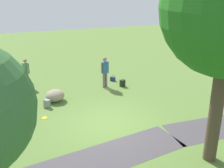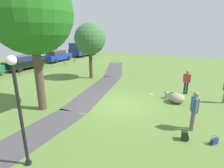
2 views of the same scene
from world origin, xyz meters
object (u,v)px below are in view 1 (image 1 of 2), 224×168
(backpack_by_boulder, at_px, (47,104))
(frisbee_on_grass, at_px, (45,118))
(lawn_boulder, at_px, (55,96))
(spare_backpack_on_lawn, at_px, (122,83))
(woman_with_handbag, at_px, (105,70))
(passerby_on_path, at_px, (26,71))
(man_near_boulder, at_px, (13,86))
(handbag_on_grass, at_px, (113,79))

(backpack_by_boulder, bearing_deg, frisbee_on_grass, 76.97)
(lawn_boulder, xyz_separation_m, spare_backpack_on_lawn, (-3.99, -0.77, -0.11))
(woman_with_handbag, distance_m, passerby_on_path, 4.50)
(man_near_boulder, distance_m, backpack_by_boulder, 1.91)
(handbag_on_grass, height_order, backpack_by_boulder, backpack_by_boulder)
(man_near_boulder, xyz_separation_m, frisbee_on_grass, (-1.19, 2.08, -0.96))
(woman_with_handbag, height_order, handbag_on_grass, woman_with_handbag)
(lawn_boulder, distance_m, passerby_on_path, 2.98)
(passerby_on_path, distance_m, frisbee_on_grass, 4.50)
(lawn_boulder, distance_m, man_near_boulder, 2.09)
(lawn_boulder, height_order, man_near_boulder, man_near_boulder)
(spare_backpack_on_lawn, bearing_deg, woman_with_handbag, -12.15)
(man_near_boulder, bearing_deg, spare_backpack_on_lawn, -176.01)
(passerby_on_path, xyz_separation_m, spare_backpack_on_lawn, (-5.16, 1.89, -0.76))
(spare_backpack_on_lawn, bearing_deg, passerby_on_path, -20.07)
(man_near_boulder, height_order, spare_backpack_on_lawn, man_near_boulder)
(woman_with_handbag, relative_size, spare_backpack_on_lawn, 4.48)
(frisbee_on_grass, bearing_deg, handbag_on_grass, -141.85)
(spare_backpack_on_lawn, height_order, frisbee_on_grass, spare_backpack_on_lawn)
(backpack_by_boulder, bearing_deg, lawn_boulder, -128.78)
(man_near_boulder, bearing_deg, frisbee_on_grass, 119.91)
(passerby_on_path, bearing_deg, woman_with_handbag, 158.16)
(lawn_boulder, distance_m, woman_with_handbag, 3.24)
(lawn_boulder, distance_m, handbag_on_grass, 4.21)
(lawn_boulder, bearing_deg, man_near_boulder, -10.38)
(handbag_on_grass, distance_m, spare_backpack_on_lawn, 1.09)
(woman_with_handbag, relative_size, frisbee_on_grass, 7.65)
(passerby_on_path, relative_size, spare_backpack_on_lawn, 4.11)
(woman_with_handbag, xyz_separation_m, passerby_on_path, (4.18, -1.67, -0.10))
(spare_backpack_on_lawn, bearing_deg, backpack_by_boulder, 17.27)
(man_near_boulder, bearing_deg, backpack_by_boulder, 145.91)
(backpack_by_boulder, bearing_deg, man_near_boulder, -34.09)
(lawn_boulder, relative_size, backpack_by_boulder, 3.28)
(woman_with_handbag, height_order, man_near_boulder, woman_with_handbag)
(man_near_boulder, distance_m, spare_backpack_on_lawn, 6.00)
(handbag_on_grass, bearing_deg, woman_with_handbag, 47.70)
(lawn_boulder, bearing_deg, frisbee_on_grass, 66.31)
(lawn_boulder, distance_m, frisbee_on_grass, 1.90)
(backpack_by_boulder, height_order, frisbee_on_grass, backpack_by_boulder)
(handbag_on_grass, bearing_deg, passerby_on_path, -9.35)
(man_near_boulder, bearing_deg, handbag_on_grass, -165.47)
(handbag_on_grass, height_order, spare_backpack_on_lawn, spare_backpack_on_lawn)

